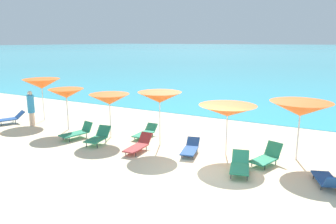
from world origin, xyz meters
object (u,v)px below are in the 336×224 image
at_px(umbrella_1, 66,94).
at_px(umbrella_4, 227,111).
at_px(lounge_chair_11, 98,137).
at_px(umbrella_5, 300,109).
at_px(umbrella_0, 42,84).
at_px(lounge_chair_1, 78,132).
at_px(lounge_chair_5, 139,145).
at_px(umbrella_3, 160,97).
at_px(lounge_chair_6, 240,165).
at_px(lounge_chair_8, 11,118).
at_px(umbrella_2, 109,99).
at_px(beachgoer_1, 31,108).
at_px(lounge_chair_7, 190,148).
at_px(lounge_chair_2, 267,157).
at_px(lounge_chair_12, 146,132).
at_px(lounge_chair_3, 328,180).

xyz_separation_m(umbrella_1, umbrella_4, (8.42, 0.21, -0.07)).
height_order(umbrella_4, lounge_chair_11, umbrella_4).
bearing_deg(umbrella_5, umbrella_0, -179.43).
xyz_separation_m(lounge_chair_1, lounge_chair_5, (3.55, -0.17, -0.04)).
distance_m(umbrella_3, lounge_chair_6, 4.62).
height_order(umbrella_0, lounge_chair_8, umbrella_0).
relative_size(umbrella_2, lounge_chair_5, 1.23).
bearing_deg(umbrella_4, lounge_chair_11, -166.00).
bearing_deg(lounge_chair_11, lounge_chair_8, 167.19).
xyz_separation_m(umbrella_0, lounge_chair_5, (7.82, -1.94, -1.85)).
relative_size(lounge_chair_8, beachgoer_1, 0.84).
relative_size(lounge_chair_5, lounge_chair_7, 1.06).
bearing_deg(lounge_chair_6, lounge_chair_8, 162.50).
height_order(umbrella_1, lounge_chair_11, umbrella_1).
xyz_separation_m(lounge_chair_5, beachgoer_1, (-7.33, 0.71, 0.75)).
distance_m(umbrella_5, lounge_chair_2, 2.19).
bearing_deg(umbrella_0, umbrella_4, -3.24).
xyz_separation_m(lounge_chair_5, lounge_chair_6, (4.37, -0.28, 0.05)).
relative_size(umbrella_4, lounge_chair_5, 1.39).
bearing_deg(lounge_chair_12, umbrella_3, -32.27).
height_order(umbrella_3, lounge_chair_1, umbrella_3).
bearing_deg(umbrella_1, umbrella_4, 1.40).
bearing_deg(lounge_chair_6, umbrella_5, 42.75).
height_order(lounge_chair_6, lounge_chair_11, lounge_chair_11).
xyz_separation_m(umbrella_1, lounge_chair_8, (-3.76, -0.59, -1.58)).
relative_size(umbrella_1, lounge_chair_5, 1.26).
relative_size(lounge_chair_7, lounge_chair_12, 1.02).
height_order(lounge_chair_2, lounge_chair_8, lounge_chair_2).
distance_m(umbrella_1, lounge_chair_8, 4.12).
height_order(umbrella_4, lounge_chair_7, umbrella_4).
bearing_deg(umbrella_3, lounge_chair_8, -176.07).
bearing_deg(lounge_chair_3, lounge_chair_6, -15.21).
relative_size(umbrella_2, lounge_chair_1, 1.28).
bearing_deg(umbrella_4, lounge_chair_5, -158.69).
bearing_deg(umbrella_4, umbrella_1, -178.60).
relative_size(umbrella_1, lounge_chair_12, 1.36).
relative_size(lounge_chair_2, lounge_chair_12, 0.98).
bearing_deg(umbrella_1, lounge_chair_5, -12.19).
xyz_separation_m(umbrella_5, lounge_chair_2, (-0.90, -1.05, -1.70)).
height_order(umbrella_1, lounge_chair_12, umbrella_1).
xyz_separation_m(umbrella_5, lounge_chair_5, (-5.92, -2.07, -1.74)).
height_order(lounge_chair_3, lounge_chair_6, lounge_chair_6).
height_order(lounge_chair_3, lounge_chair_12, lounge_chair_3).
bearing_deg(lounge_chair_5, lounge_chair_7, 15.18).
relative_size(umbrella_0, beachgoer_1, 1.25).
distance_m(lounge_chair_2, lounge_chair_7, 2.98).
xyz_separation_m(lounge_chair_11, lounge_chair_12, (1.27, 1.91, -0.11)).
height_order(umbrella_4, lounge_chair_1, umbrella_4).
height_order(umbrella_3, umbrella_4, umbrella_3).
distance_m(umbrella_4, lounge_chair_6, 2.42).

